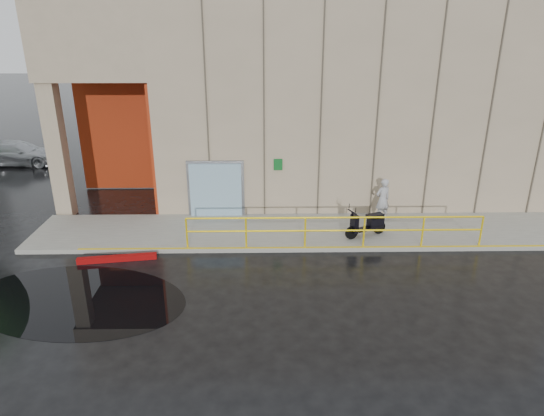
{
  "coord_description": "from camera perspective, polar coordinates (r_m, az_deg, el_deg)",
  "views": [
    {
      "loc": [
        2.0,
        -11.04,
        7.01
      ],
      "look_at": [
        2.23,
        3.0,
        1.55
      ],
      "focal_mm": 32.0,
      "sensor_mm": 36.0,
      "label": 1
    }
  ],
  "objects": [
    {
      "name": "ground",
      "position": [
        13.23,
        -9.67,
        -11.08
      ],
      "size": [
        120.0,
        120.0,
        0.0
      ],
      "primitive_type": "plane",
      "color": "black",
      "rests_on": "ground"
    },
    {
      "name": "sidewalk",
      "position": [
        17.14,
        5.85,
        -2.74
      ],
      "size": [
        20.0,
        3.0,
        0.15
      ],
      "primitive_type": "cube",
      "color": "gray",
      "rests_on": "ground"
    },
    {
      "name": "building",
      "position": [
        22.42,
        7.23,
        13.9
      ],
      "size": [
        20.0,
        10.17,
        8.0
      ],
      "color": "tan",
      "rests_on": "ground"
    },
    {
      "name": "guardrail",
      "position": [
        15.7,
        7.38,
        -2.71
      ],
      "size": [
        9.56,
        0.06,
        1.03
      ],
      "color": "yellow",
      "rests_on": "sidewalk"
    },
    {
      "name": "person",
      "position": [
        17.96,
        12.89,
        0.96
      ],
      "size": [
        0.68,
        0.57,
        1.59
      ],
      "primitive_type": "imported",
      "rotation": [
        0.0,
        0.0,
        3.53
      ],
      "color": "#A5A5AA",
      "rests_on": "sidewalk"
    },
    {
      "name": "scooter",
      "position": [
        16.54,
        11.12,
        -1.07
      ],
      "size": [
        1.59,
        1.05,
        1.2
      ],
      "rotation": [
        0.0,
        0.0,
        0.4
      ],
      "color": "black",
      "rests_on": "sidewalk"
    },
    {
      "name": "red_curb",
      "position": [
        15.89,
        -17.75,
        -5.67
      ],
      "size": [
        2.4,
        0.52,
        0.18
      ],
      "primitive_type": "cube",
      "rotation": [
        0.0,
        0.0,
        0.14
      ],
      "color": "#8C0707",
      "rests_on": "ground"
    },
    {
      "name": "puddle",
      "position": [
        14.23,
        -21.85,
        -9.94
      ],
      "size": [
        6.59,
        4.83,
        0.01
      ],
      "primitive_type": "cube",
      "rotation": [
        0.0,
        0.0,
        -0.21
      ],
      "color": "black",
      "rests_on": "ground"
    },
    {
      "name": "car_c",
      "position": [
        28.31,
        -27.72,
        5.74
      ],
      "size": [
        4.22,
        1.73,
        1.22
      ],
      "primitive_type": "imported",
      "rotation": [
        0.0,
        0.0,
        1.58
      ],
      "color": "silver",
      "rests_on": "ground"
    }
  ]
}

